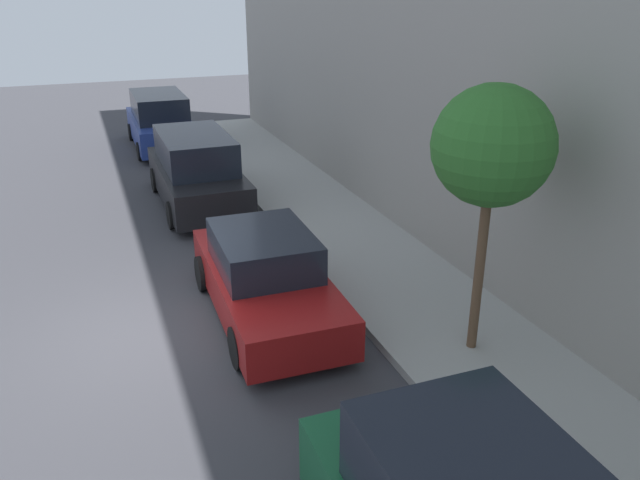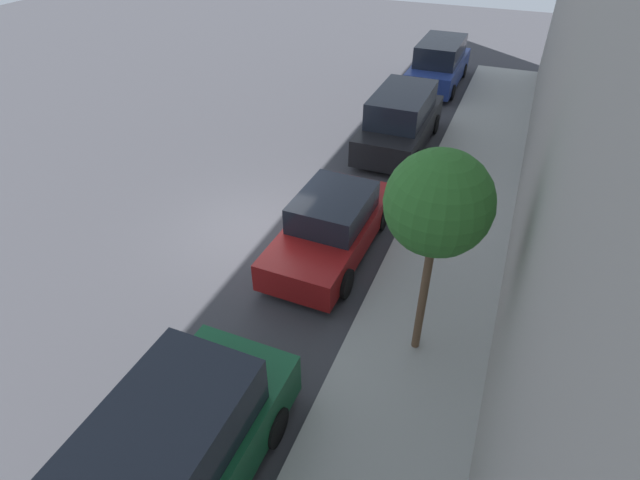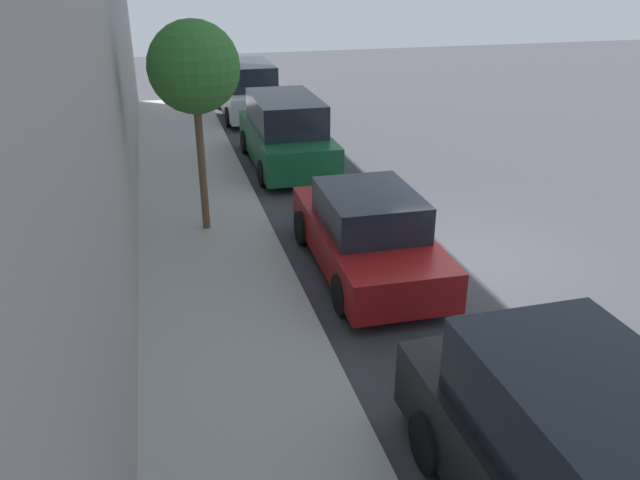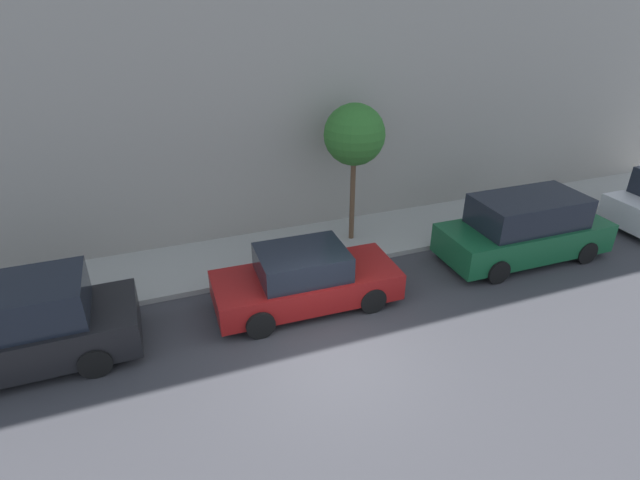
# 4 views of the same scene
# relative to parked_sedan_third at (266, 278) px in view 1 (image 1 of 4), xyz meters

# --- Properties ---
(ground_plane) EXTENTS (60.00, 60.00, 0.00)m
(ground_plane) POSITION_rel_parked_sedan_third_xyz_m (-2.15, 0.03, -0.72)
(ground_plane) COLOR #38383D
(sidewalk) EXTENTS (2.68, 32.00, 0.15)m
(sidewalk) POSITION_rel_parked_sedan_third_xyz_m (2.69, 0.03, -0.65)
(sidewalk) COLOR #9E9E99
(sidewalk) RESTS_ON ground_plane
(parked_sedan_third) EXTENTS (1.92, 4.54, 1.54)m
(parked_sedan_third) POSITION_rel_parked_sedan_third_xyz_m (0.00, 0.00, 0.00)
(parked_sedan_third) COLOR maroon
(parked_sedan_third) RESTS_ON ground_plane
(parked_minivan_fourth) EXTENTS (2.02, 4.91, 1.90)m
(parked_minivan_fourth) POSITION_rel_parked_sedan_third_xyz_m (-0.00, 6.34, 0.20)
(parked_minivan_fourth) COLOR black
(parked_minivan_fourth) RESTS_ON ground_plane
(parked_minivan_fifth) EXTENTS (2.02, 4.91, 1.90)m
(parked_minivan_fifth) POSITION_rel_parked_sedan_third_xyz_m (-0.03, 12.93, 0.20)
(parked_minivan_fifth) COLOR navy
(parked_minivan_fifth) RESTS_ON ground_plane
(street_tree) EXTENTS (1.73, 1.73, 4.10)m
(street_tree) POSITION_rel_parked_sedan_third_xyz_m (2.66, -2.40, 2.64)
(street_tree) COLOR brown
(street_tree) RESTS_ON sidewalk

